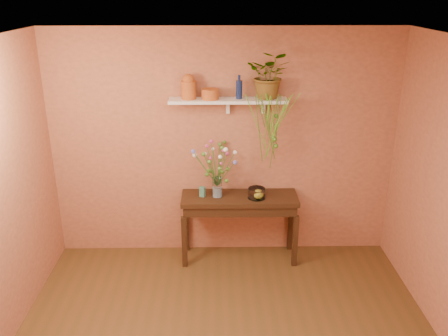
{
  "coord_description": "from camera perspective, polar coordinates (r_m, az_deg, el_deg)",
  "views": [
    {
      "loc": [
        -0.08,
        -3.2,
        3.08
      ],
      "look_at": [
        0.0,
        1.55,
        1.25
      ],
      "focal_mm": 37.7,
      "sensor_mm": 36.0,
      "label": 1
    }
  ],
  "objects": [
    {
      "name": "room",
      "position": [
        3.64,
        0.43,
        -7.34
      ],
      "size": [
        4.04,
        4.04,
        2.7
      ],
      "color": "#553519",
      "rests_on": "ground"
    },
    {
      "name": "bouquet",
      "position": [
        5.28,
        -0.95,
        1.0
      ],
      "size": [
        0.52,
        0.46,
        0.52
      ],
      "color": "#386B28",
      "rests_on": "glass_vase"
    },
    {
      "name": "blue_bottle",
      "position": [
        5.19,
        1.84,
        9.54
      ],
      "size": [
        0.08,
        0.08,
        0.26
      ],
      "color": "#101D47",
      "rests_on": "wall_shelf"
    },
    {
      "name": "carton",
      "position": [
        5.43,
        -2.64,
        -2.89
      ],
      "size": [
        0.07,
        0.07,
        0.12
      ],
      "primitive_type": "cube",
      "rotation": [
        0.0,
        0.0,
        -0.43
      ],
      "color": "#34607B",
      "rests_on": "sideboard"
    },
    {
      "name": "glass_vase",
      "position": [
        5.41,
        -0.82,
        -2.49
      ],
      "size": [
        0.11,
        0.11,
        0.23
      ],
      "color": "white",
      "rests_on": "sideboard"
    },
    {
      "name": "sideboard",
      "position": [
        5.51,
        1.89,
        -4.55
      ],
      "size": [
        1.35,
        0.43,
        0.82
      ],
      "color": "#331F10",
      "rests_on": "ground"
    },
    {
      "name": "spider_plant",
      "position": [
        5.21,
        5.56,
        11.18
      ],
      "size": [
        0.55,
        0.51,
        0.51
      ],
      "primitive_type": "imported",
      "rotation": [
        0.0,
        0.0,
        -0.28
      ],
      "color": "#3F6E1F",
      "rests_on": "wall_shelf"
    },
    {
      "name": "glass_bowl",
      "position": [
        5.4,
        3.98,
        -3.11
      ],
      "size": [
        0.2,
        0.2,
        0.12
      ],
      "color": "white",
      "rests_on": "sideboard"
    },
    {
      "name": "wall_shelf",
      "position": [
        5.21,
        0.61,
        8.15
      ],
      "size": [
        1.3,
        0.24,
        0.19
      ],
      "color": "white",
      "rests_on": "room"
    },
    {
      "name": "plant_fronds",
      "position": [
        5.18,
        5.9,
        4.94
      ],
      "size": [
        0.6,
        0.42,
        0.87
      ],
      "color": "#3F6E1F",
      "rests_on": "wall_shelf"
    },
    {
      "name": "terracotta_pot",
      "position": [
        5.17,
        -1.69,
        8.95
      ],
      "size": [
        0.22,
        0.22,
        0.11
      ],
      "primitive_type": "cylinder",
      "rotation": [
        0.0,
        0.0,
        -0.23
      ],
      "color": "#B85725",
      "rests_on": "wall_shelf"
    },
    {
      "name": "terracotta_jug",
      "position": [
        5.18,
        -4.32,
        9.76
      ],
      "size": [
        0.17,
        0.17,
        0.27
      ],
      "color": "#B85725",
      "rests_on": "wall_shelf"
    },
    {
      "name": "lemon",
      "position": [
        5.4,
        4.17,
        -3.25
      ],
      "size": [
        0.08,
        0.08,
        0.08
      ],
      "primitive_type": "sphere",
      "color": "#FDEF3D",
      "rests_on": "glass_bowl"
    }
  ]
}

